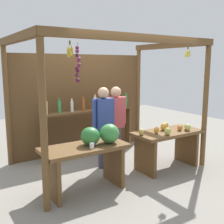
% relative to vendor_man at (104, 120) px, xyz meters
% --- Properties ---
extents(ground_plane, '(12.00, 12.00, 0.00)m').
position_rel_vendor_man_xyz_m(ground_plane, '(0.12, 0.09, -0.94)').
color(ground_plane, gray).
rests_on(ground_plane, ground).
extents(market_stall, '(3.36, 2.21, 2.46)m').
position_rel_vendor_man_xyz_m(market_stall, '(0.11, 0.60, 0.49)').
color(market_stall, brown).
rests_on(market_stall, ground).
extents(fruit_counter_left, '(1.36, 0.64, 1.05)m').
position_rel_vendor_man_xyz_m(fruit_counter_left, '(-0.67, -0.71, -0.27)').
color(fruit_counter_left, brown).
rests_on(fruit_counter_left, ground).
extents(fruit_counter_right, '(1.36, 0.64, 0.88)m').
position_rel_vendor_man_xyz_m(fruit_counter_right, '(1.01, -0.70, -0.38)').
color(fruit_counter_right, brown).
rests_on(fruit_counter_right, ground).
extents(bottle_shelf_unit, '(2.15, 0.22, 1.36)m').
position_rel_vendor_man_xyz_m(bottle_shelf_unit, '(0.17, 0.88, -0.13)').
color(bottle_shelf_unit, brown).
rests_on(bottle_shelf_unit, ground).
extents(vendor_man, '(0.48, 0.21, 1.57)m').
position_rel_vendor_man_xyz_m(vendor_man, '(0.00, 0.00, 0.00)').
color(vendor_man, '#3B3B53').
rests_on(vendor_man, ground).
extents(vendor_woman, '(0.48, 0.21, 1.56)m').
position_rel_vendor_man_xyz_m(vendor_woman, '(0.36, 0.12, -0.01)').
color(vendor_woman, '#4E3B5B').
rests_on(vendor_woman, ground).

